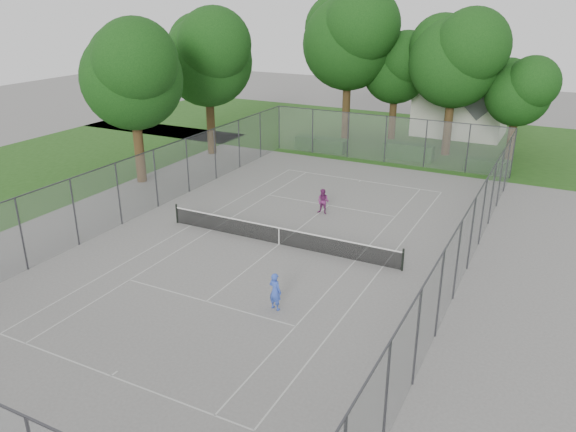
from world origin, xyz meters
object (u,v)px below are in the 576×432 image
at_px(tennis_net, 279,235).
at_px(house, 463,92).
at_px(girl_player, 275,291).
at_px(woman_player, 323,201).

bearing_deg(tennis_net, house, 83.90).
relative_size(tennis_net, girl_player, 8.07).
xyz_separation_m(house, girl_player, (-0.29, -34.65, -3.01)).
height_order(tennis_net, house, house).
height_order(house, woman_player, house).
bearing_deg(tennis_net, girl_player, -63.41).
height_order(house, girl_player, house).
xyz_separation_m(tennis_net, woman_player, (0.22, 5.00, 0.23)).
distance_m(house, woman_player, 24.40).
height_order(tennis_net, girl_player, girl_player).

